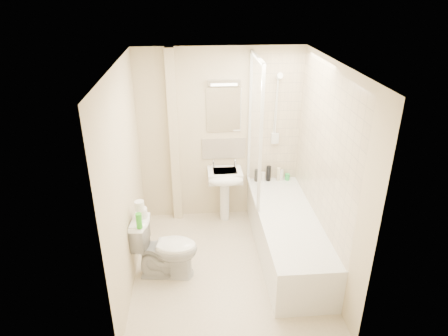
{
  "coord_description": "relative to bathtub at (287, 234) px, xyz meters",
  "views": [
    {
      "loc": [
        -0.36,
        -3.82,
        3.13
      ],
      "look_at": [
        -0.03,
        0.2,
        1.22
      ],
      "focal_mm": 32.0,
      "sensor_mm": 36.0,
      "label": 1
    }
  ],
  "objects": [
    {
      "name": "bottle_cream",
      "position": [
        0.07,
        0.96,
        0.36
      ],
      "size": [
        0.05,
        0.05,
        0.19
      ],
      "primitive_type": "cylinder",
      "color": "beige",
      "rests_on": "bathtub"
    },
    {
      "name": "wall_right",
      "position": [
        0.35,
        -0.2,
        0.91
      ],
      "size": [
        0.02,
        2.5,
        2.4
      ],
      "primitive_type": "cube",
      "color": "beige",
      "rests_on": "ground"
    },
    {
      "name": "strip_light",
      "position": [
        -0.7,
        1.02,
        1.66
      ],
      "size": [
        0.42,
        0.07,
        0.07
      ],
      "primitive_type": "cube",
      "color": "silver",
      "rests_on": "wall_back"
    },
    {
      "name": "wall_left",
      "position": [
        -1.85,
        -0.2,
        0.91
      ],
      "size": [
        0.02,
        2.5,
        2.4
      ],
      "primitive_type": "cube",
      "color": "beige",
      "rests_on": "ground"
    },
    {
      "name": "pipe_boxing",
      "position": [
        -1.37,
        0.99,
        0.91
      ],
      "size": [
        0.12,
        0.12,
        2.4
      ],
      "primitive_type": "cube",
      "color": "beige",
      "rests_on": "ground"
    },
    {
      "name": "bathtub",
      "position": [
        0.0,
        0.0,
        0.0
      ],
      "size": [
        0.7,
        2.1,
        0.55
      ],
      "color": "white",
      "rests_on": "ground"
    },
    {
      "name": "bottle_white_a",
      "position": [
        -0.15,
        0.96,
        0.33
      ],
      "size": [
        0.06,
        0.06,
        0.13
      ],
      "primitive_type": "cylinder",
      "color": "white",
      "rests_on": "bathtub"
    },
    {
      "name": "bottle_black_a",
      "position": [
        -0.25,
        0.96,
        0.35
      ],
      "size": [
        0.05,
        0.05,
        0.18
      ],
      "primitive_type": "cylinder",
      "color": "black",
      "rests_on": "bathtub"
    },
    {
      "name": "ceiling",
      "position": [
        -0.75,
        -0.2,
        2.11
      ],
      "size": [
        2.2,
        2.5,
        0.02
      ],
      "primitive_type": "cube",
      "color": "white",
      "rests_on": "wall_back"
    },
    {
      "name": "bottle_blue",
      "position": [
        -0.07,
        0.96,
        0.33
      ],
      "size": [
        0.05,
        0.05,
        0.15
      ],
      "primitive_type": "cylinder",
      "color": "navy",
      "rests_on": "bathtub"
    },
    {
      "name": "splashback",
      "position": [
        -0.7,
        1.04,
        0.74
      ],
      "size": [
        0.6,
        0.02,
        0.3
      ],
      "primitive_type": "cube",
      "color": "beige",
      "rests_on": "wall_back"
    },
    {
      "name": "floor",
      "position": [
        -0.75,
        -0.2,
        -0.29
      ],
      "size": [
        2.5,
        2.5,
        0.0
      ],
      "primitive_type": "plane",
      "color": "beige",
      "rests_on": "ground"
    },
    {
      "name": "toilet",
      "position": [
        -1.47,
        -0.26,
        0.08
      ],
      "size": [
        0.59,
        0.82,
        0.73
      ],
      "primitive_type": "imported",
      "rotation": [
        0.0,
        0.0,
        1.45
      ],
      "color": "white",
      "rests_on": "ground"
    },
    {
      "name": "mirror",
      "position": [
        -0.7,
        1.04,
        1.29
      ],
      "size": [
        0.46,
        0.01,
        0.6
      ],
      "primitive_type": "cube",
      "color": "white",
      "rests_on": "wall_back"
    },
    {
      "name": "tile_back",
      "position": [
        0.0,
        1.04,
        1.14
      ],
      "size": [
        0.7,
        0.01,
        1.75
      ],
      "primitive_type": "cube",
      "color": "beige",
      "rests_on": "wall_back"
    },
    {
      "name": "green_bottle",
      "position": [
        -1.72,
        -0.38,
        0.53
      ],
      "size": [
        0.06,
        0.06,
        0.17
      ],
      "primitive_type": "cylinder",
      "color": "green",
      "rests_on": "toilet"
    },
    {
      "name": "toilet_roll_lower",
      "position": [
        -1.71,
        -0.16,
        0.5
      ],
      "size": [
        0.12,
        0.12,
        0.11
      ],
      "primitive_type": "cylinder",
      "color": "white",
      "rests_on": "toilet"
    },
    {
      "name": "pedestal_sink",
      "position": [
        -0.7,
        0.81,
        0.34
      ],
      "size": [
        0.46,
        0.45,
        0.89
      ],
      "color": "white",
      "rests_on": "ground"
    },
    {
      "name": "tile_right",
      "position": [
        0.34,
        0.0,
        1.14
      ],
      "size": [
        0.01,
        2.1,
        1.75
      ],
      "primitive_type": "cube",
      "color": "beige",
      "rests_on": "wall_right"
    },
    {
      "name": "bottle_black_b",
      "position": [
        -0.07,
        0.96,
        0.37
      ],
      "size": [
        0.07,
        0.07,
        0.22
      ],
      "primitive_type": "cylinder",
      "color": "black",
      "rests_on": "bathtub"
    },
    {
      "name": "shower_fixture",
      "position": [
        -0.0,
        0.99,
        1.26
      ],
      "size": [
        0.1,
        0.16,
        0.99
      ],
      "color": "white",
      "rests_on": "wall_back"
    },
    {
      "name": "toilet_roll_upper",
      "position": [
        -1.73,
        -0.19,
        0.61
      ],
      "size": [
        0.1,
        0.1,
        0.11
      ],
      "primitive_type": "cylinder",
      "color": "white",
      "rests_on": "toilet_roll_lower"
    },
    {
      "name": "shower_screen",
      "position": [
        -0.35,
        0.6,
        1.16
      ],
      "size": [
        0.04,
        0.92,
        1.8
      ],
      "color": "white",
      "rests_on": "bathtub"
    },
    {
      "name": "wall_back",
      "position": [
        -0.75,
        1.05,
        0.91
      ],
      "size": [
        2.2,
        0.02,
        2.4
      ],
      "primitive_type": "cube",
      "color": "beige",
      "rests_on": "ground"
    },
    {
      "name": "bottle_white_b",
      "position": [
        0.11,
        0.96,
        0.34
      ],
      "size": [
        0.06,
        0.06,
        0.16
      ],
      "primitive_type": "cylinder",
      "color": "silver",
      "rests_on": "bathtub"
    },
    {
      "name": "bottle_green",
      "position": [
        0.2,
        0.96,
        0.31
      ],
      "size": [
        0.07,
        0.07,
        0.09
      ],
      "primitive_type": "cylinder",
      "color": "green",
      "rests_on": "bathtub"
    }
  ]
}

